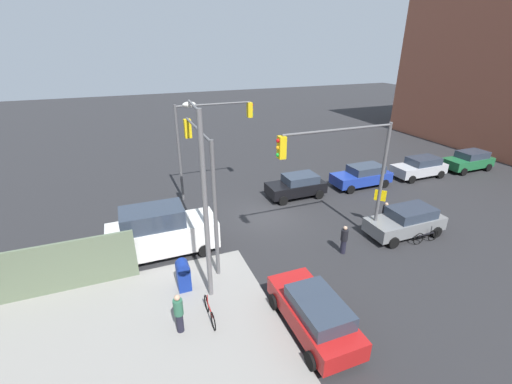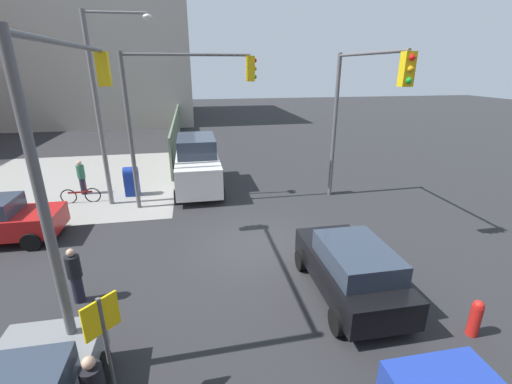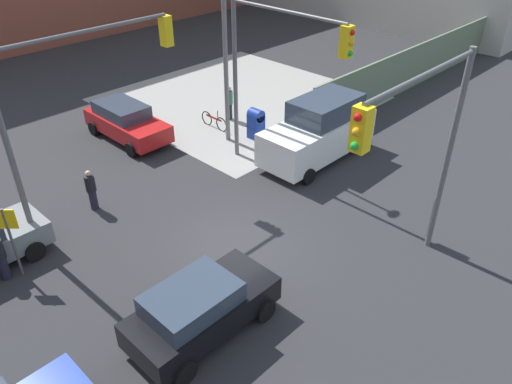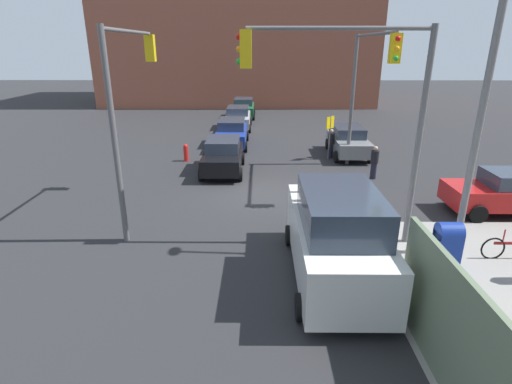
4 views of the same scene
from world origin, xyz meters
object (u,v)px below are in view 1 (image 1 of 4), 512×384
object	(u,v)px
hatchback_blue	(362,176)
traffic_signal_ne_corner	(202,168)
sedan_red	(314,312)
bicycle_leaning_on_fence	(210,312)
traffic_signal_se_corner	(208,131)
bicycle_at_crosswalk	(426,237)
mailbox_blue	(183,274)
fire_hydrant	(305,176)
sedan_green	(469,160)
pedestrian_walking_north	(179,313)
sedan_gray	(406,221)
pedestrian_waiting	(385,215)
coupe_silver	(420,167)
traffic_signal_nw_corner	(345,163)
van_white_delivery	(161,232)
sedan_black	(297,186)
street_lamp_corner	(203,192)
pedestrian_crossing	(344,239)

from	to	relation	value
hatchback_blue	traffic_signal_ne_corner	bearing A→B (deg)	18.42
sedan_red	bicycle_leaning_on_fence	world-z (taller)	sedan_red
traffic_signal_se_corner	bicycle_at_crosswalk	bearing A→B (deg)	131.43
mailbox_blue	fire_hydrant	world-z (taller)	mailbox_blue
sedan_green	pedestrian_walking_north	xyz separation A→B (m)	(26.13, 9.00, 0.04)
sedan_gray	pedestrian_walking_north	distance (m)	13.41
pedestrian_waiting	coupe_silver	bearing A→B (deg)	149.72
sedan_gray	sedan_red	size ratio (longest dim) A/B	0.99
traffic_signal_nw_corner	van_white_delivery	bearing A→B (deg)	-17.08
traffic_signal_nw_corner	pedestrian_walking_north	xyz separation A→B (m)	(8.89, 2.90, -3.79)
mailbox_blue	traffic_signal_ne_corner	bearing A→B (deg)	-123.45
fire_hydrant	coupe_silver	xyz separation A→B (m)	(-9.13, 2.37, 0.36)
sedan_black	sedan_green	bearing A→B (deg)	178.60
fire_hydrant	sedan_gray	bearing A→B (deg)	98.58
sedan_green	bicycle_at_crosswalk	bearing A→B (deg)	31.25
sedan_green	sedan_red	distance (m)	23.99
coupe_silver	sedan_gray	world-z (taller)	same
street_lamp_corner	pedestrian_crossing	distance (m)	8.17
traffic_signal_se_corner	sedan_gray	size ratio (longest dim) A/B	1.46
traffic_signal_se_corner	coupe_silver	size ratio (longest dim) A/B	1.48
traffic_signal_ne_corner	sedan_green	size ratio (longest dim) A/B	1.53
sedan_green	pedestrian_crossing	bearing A→B (deg)	21.43
fire_hydrant	hatchback_blue	size ratio (longest dim) A/B	0.21
fire_hydrant	hatchback_blue	distance (m)	4.25
street_lamp_corner	van_white_delivery	bearing A→B (deg)	-67.36
traffic_signal_nw_corner	fire_hydrant	size ratio (longest dim) A/B	6.91
traffic_signal_nw_corner	sedan_green	distance (m)	18.68
van_white_delivery	street_lamp_corner	bearing A→B (deg)	112.64
sedan_green	sedan_black	xyz separation A→B (m)	(16.26, -0.40, -0.00)
traffic_signal_se_corner	coupe_silver	distance (m)	17.23
sedan_green	hatchback_blue	distance (m)	10.76
traffic_signal_nw_corner	sedan_black	size ratio (longest dim) A/B	1.59
traffic_signal_se_corner	bicycle_leaning_on_fence	distance (m)	12.84
traffic_signal_se_corner	traffic_signal_ne_corner	world-z (taller)	same
traffic_signal_ne_corner	coupe_silver	distance (m)	19.49
sedan_red	pedestrian_crossing	xyz separation A→B (m)	(-4.10, -3.99, -0.03)
traffic_signal_nw_corner	van_white_delivery	distance (m)	9.80
sedan_black	hatchback_blue	bearing A→B (deg)	179.25
street_lamp_corner	traffic_signal_se_corner	bearing A→B (deg)	-105.30
sedan_gray	pedestrian_crossing	distance (m)	4.38
traffic_signal_se_corner	mailbox_blue	xyz separation A→B (m)	(3.74, 9.50, -3.86)
van_white_delivery	bicycle_at_crosswalk	bearing A→B (deg)	162.72
coupe_silver	bicycle_at_crosswalk	size ratio (longest dim) A/B	2.50
traffic_signal_se_corner	sedan_gray	xyz separation A→B (m)	(-8.83, 9.38, -3.78)
traffic_signal_ne_corner	sedan_red	distance (m)	8.12
van_white_delivery	sedan_red	bearing A→B (deg)	121.89
fire_hydrant	hatchback_blue	xyz separation A→B (m)	(-3.57, 2.27, 0.36)
pedestrian_crossing	traffic_signal_nw_corner	bearing A→B (deg)	107.23
traffic_signal_se_corner	sedan_gray	world-z (taller)	traffic_signal_se_corner
street_lamp_corner	sedan_black	size ratio (longest dim) A/B	1.96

